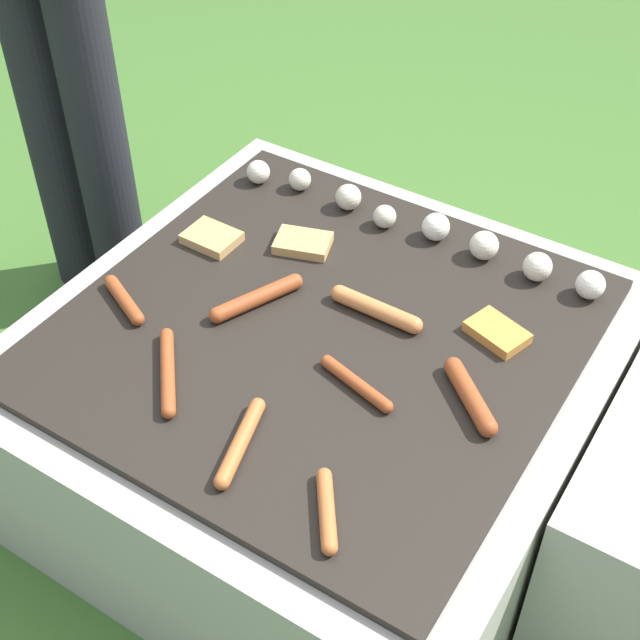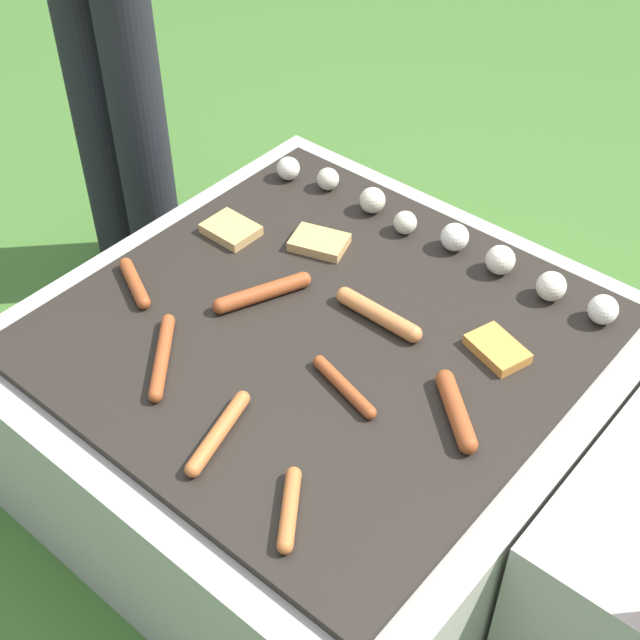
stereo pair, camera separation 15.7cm
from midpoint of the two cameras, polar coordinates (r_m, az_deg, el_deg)
ground_plane at (r=1.88m, az=2.42°, el=-9.59°), size 14.00×14.00×0.00m
grill at (r=1.72m, az=2.61°, el=-5.55°), size 0.97×0.97×0.40m
sausage_back_right at (r=1.45m, az=11.79°, el=-5.85°), size 0.14×0.12×0.03m
sausage_front_left at (r=1.52m, az=-7.20°, el=-2.48°), size 0.14×0.16×0.02m
sausage_mid_right at (r=1.63m, az=-0.96°, el=1.64°), size 0.09×0.18×0.03m
sausage_back_left at (r=1.59m, az=6.57°, el=0.24°), size 0.19×0.03×0.03m
sausage_front_center at (r=1.47m, az=4.61°, el=-4.41°), size 0.16×0.06×0.02m
sausage_front_right at (r=1.40m, az=-3.32°, el=-7.37°), size 0.07×0.18×0.03m
sausage_mid_left at (r=1.31m, az=1.52°, el=-12.19°), size 0.10×0.12×0.02m
sausage_back_center at (r=1.67m, az=-9.19°, el=2.25°), size 0.13×0.08×0.03m
bread_slice_left at (r=1.75m, az=2.51°, el=4.88°), size 0.13×0.11×0.02m
bread_slice_right at (r=1.79m, az=-3.23°, el=5.70°), size 0.10×0.08×0.02m
bread_slice_center at (r=1.57m, az=14.11°, el=-1.96°), size 0.12×0.10×0.02m
mushroom_row at (r=1.77m, az=10.50°, el=5.23°), size 0.78×0.08×0.06m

